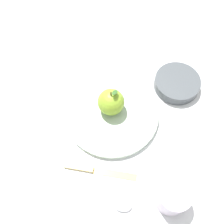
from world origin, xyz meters
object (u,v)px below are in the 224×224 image
at_px(dinner_plate, 112,114).
at_px(spoon, 116,203).
at_px(cup, 173,196).
at_px(apple, 111,102).
at_px(knife, 93,170).
at_px(side_bowl, 177,83).

height_order(dinner_plate, spoon, dinner_plate).
height_order(dinner_plate, cup, cup).
distance_m(apple, cup, 0.28).
relative_size(apple, knife, 0.48).
distance_m(apple, knife, 0.19).
bearing_deg(cup, side_bowl, 71.94).
distance_m(dinner_plate, cup, 0.27).
bearing_deg(cup, apple, 111.50).
bearing_deg(knife, cup, -29.76).
relative_size(dinner_plate, spoon, 1.66).
bearing_deg(dinner_plate, side_bowl, 18.14).
height_order(apple, cup, apple).
bearing_deg(apple, spoon, -96.44).
height_order(side_bowl, spoon, side_bowl).
bearing_deg(apple, cup, -68.50).
distance_m(cup, knife, 0.21).
bearing_deg(knife, apple, 66.42).
xyz_separation_m(apple, cup, (0.10, -0.26, -0.01)).
xyz_separation_m(apple, knife, (-0.07, -0.16, -0.05)).
bearing_deg(side_bowl, cup, -108.06).
relative_size(side_bowl, spoon, 0.85).
xyz_separation_m(apple, side_bowl, (0.21, 0.05, -0.03)).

